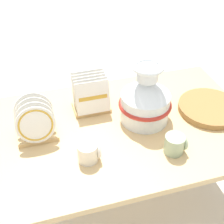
{
  "coord_description": "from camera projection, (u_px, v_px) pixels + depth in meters",
  "views": [
    {
      "loc": [
        -0.34,
        -1.18,
        1.75
      ],
      "look_at": [
        0.0,
        0.0,
        0.76
      ],
      "focal_mm": 50.0,
      "sensor_mm": 36.0,
      "label": 1
    }
  ],
  "objects": [
    {
      "name": "ceramic_vase",
      "position": [
        146.0,
        98.0,
        1.62
      ],
      "size": [
        0.28,
        0.28,
        0.34
      ],
      "color": "silver",
      "rests_on": "display_table"
    },
    {
      "name": "display_table",
      "position": [
        112.0,
        137.0,
        1.69
      ],
      "size": [
        1.53,
        0.89,
        0.65
      ],
      "color": "tan",
      "rests_on": "ground_plane"
    },
    {
      "name": "mug_cream_glaze",
      "position": [
        89.0,
        152.0,
        1.45
      ],
      "size": [
        0.1,
        0.1,
        0.1
      ],
      "color": "silver",
      "rests_on": "display_table"
    },
    {
      "name": "ground_plane",
      "position": [
        112.0,
        202.0,
        2.05
      ],
      "size": [
        14.0,
        14.0,
        0.0
      ],
      "primitive_type": "plane",
      "color": "beige"
    },
    {
      "name": "dish_rack_square_plates",
      "position": [
        91.0,
        97.0,
        1.73
      ],
      "size": [
        0.2,
        0.16,
        0.21
      ],
      "color": "tan",
      "rests_on": "display_table"
    },
    {
      "name": "mug_sage_glaze",
      "position": [
        175.0,
        144.0,
        1.49
      ],
      "size": [
        0.1,
        0.1,
        0.1
      ],
      "color": "#9EB28E",
      "rests_on": "display_table"
    },
    {
      "name": "dish_rack_round_plates",
      "position": [
        36.0,
        124.0,
        1.54
      ],
      "size": [
        0.2,
        0.17,
        0.22
      ],
      "color": "tan",
      "rests_on": "display_table"
    },
    {
      "name": "wicker_charger_stack",
      "position": [
        209.0,
        108.0,
        1.75
      ],
      "size": [
        0.35,
        0.35,
        0.04
      ],
      "color": "olive",
      "rests_on": "display_table"
    }
  ]
}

